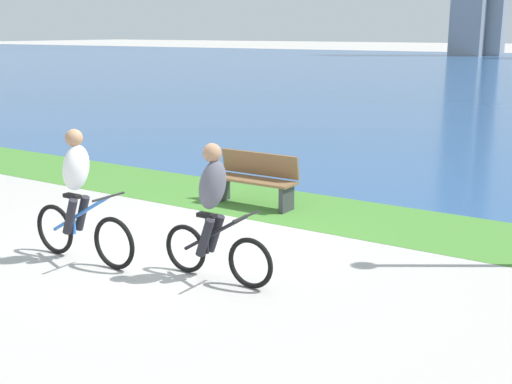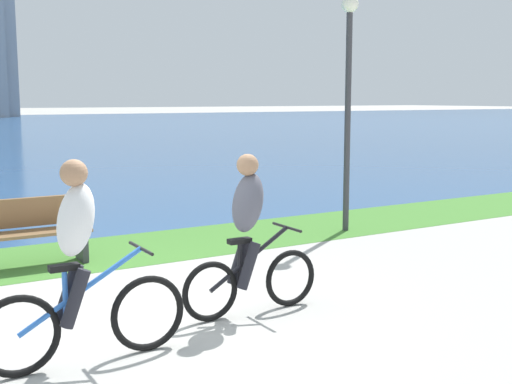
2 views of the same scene
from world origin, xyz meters
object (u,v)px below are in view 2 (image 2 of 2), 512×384
cyclist_lead (249,235)px  lamppost_tall (348,79)px  bench_near_path (31,232)px  cyclist_trailing (80,265)px

cyclist_lead → lamppost_tall: 4.86m
cyclist_lead → bench_near_path: 3.49m
cyclist_lead → cyclist_trailing: size_ratio=0.94×
cyclist_lead → cyclist_trailing: cyclist_trailing is taller
cyclist_trailing → lamppost_tall: size_ratio=0.46×
cyclist_trailing → lamppost_tall: lamppost_tall is taller
cyclist_lead → cyclist_trailing: 1.87m
cyclist_lead → bench_near_path: bearing=115.2°
cyclist_trailing → cyclist_lead: bearing=12.3°
cyclist_lead → lamppost_tall: bearing=39.0°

